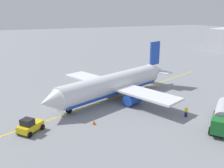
% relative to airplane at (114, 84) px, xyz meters
% --- Properties ---
extents(ground_plane, '(400.00, 400.00, 0.00)m').
position_rel_airplane_xyz_m(ground_plane, '(0.42, 0.16, -2.81)').
color(ground_plane, gray).
extents(airplane, '(31.38, 27.26, 9.97)m').
position_rel_airplane_xyz_m(airplane, '(0.00, 0.00, 0.00)').
color(airplane, white).
rests_on(airplane, ground).
extents(fuel_tanker, '(9.74, 8.46, 3.15)m').
position_rel_airplane_xyz_m(fuel_tanker, '(-9.57, 17.94, -1.08)').
color(fuel_tanker, '#2D2D33').
rests_on(fuel_tanker, ground).
extents(pushback_tug, '(4.08, 3.96, 2.20)m').
position_rel_airplane_xyz_m(pushback_tug, '(16.87, 8.25, -1.80)').
color(pushback_tug, yellow).
rests_on(pushback_tug, ground).
extents(refueling_worker, '(0.63, 0.60, 1.71)m').
position_rel_airplane_xyz_m(refueling_worker, '(-6.91, 13.07, -1.99)').
color(refueling_worker, navy).
rests_on(refueling_worker, ground).
extents(safety_cone_nose, '(0.58, 0.58, 0.64)m').
position_rel_airplane_xyz_m(safety_cone_nose, '(7.74, 9.56, -2.49)').
color(safety_cone_nose, '#F2590F').
rests_on(safety_cone_nose, ground).
extents(taxi_line_marking, '(60.28, 22.91, 0.01)m').
position_rel_airplane_xyz_m(taxi_line_marking, '(0.42, 0.16, -2.80)').
color(taxi_line_marking, yellow).
rests_on(taxi_line_marking, ground).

